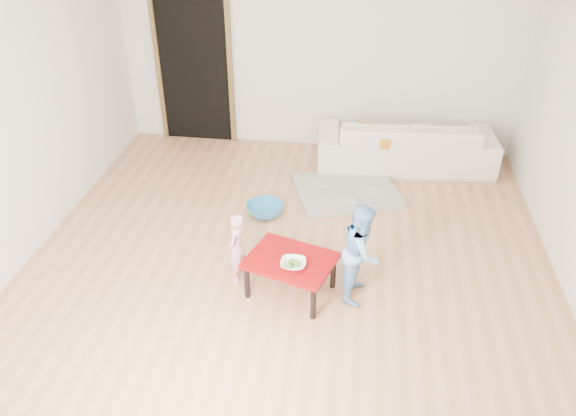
% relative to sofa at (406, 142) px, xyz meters
% --- Properties ---
extents(floor, '(5.00, 5.00, 0.01)m').
position_rel_sofa_xyz_m(floor, '(-1.15, -2.05, -0.31)').
color(floor, '#B2794C').
rests_on(floor, ground).
extents(back_wall, '(5.00, 0.02, 2.60)m').
position_rel_sofa_xyz_m(back_wall, '(-1.15, 0.45, 0.99)').
color(back_wall, silver).
rests_on(back_wall, floor).
extents(left_wall, '(0.02, 5.00, 2.60)m').
position_rel_sofa_xyz_m(left_wall, '(-3.65, -2.05, 0.99)').
color(left_wall, silver).
rests_on(left_wall, floor).
extents(doorway, '(1.02, 0.08, 2.11)m').
position_rel_sofa_xyz_m(doorway, '(-2.75, 0.43, 0.71)').
color(doorway, brown).
rests_on(doorway, back_wall).
extents(sofa, '(2.20, 0.98, 0.63)m').
position_rel_sofa_xyz_m(sofa, '(0.00, 0.00, 0.00)').
color(sofa, silver).
rests_on(sofa, floor).
extents(cushion, '(0.55, 0.50, 0.13)m').
position_rel_sofa_xyz_m(cushion, '(-0.41, -0.21, 0.16)').
color(cushion, orange).
rests_on(cushion, sofa).
extents(red_table, '(0.86, 0.74, 0.37)m').
position_rel_sofa_xyz_m(red_table, '(-1.08, -2.61, -0.13)').
color(red_table, maroon).
rests_on(red_table, floor).
extents(bowl, '(0.22, 0.22, 0.05)m').
position_rel_sofa_xyz_m(bowl, '(-1.04, -2.72, 0.08)').
color(bowl, white).
rests_on(bowl, red_table).
extents(broccoli, '(0.12, 0.12, 0.06)m').
position_rel_sofa_xyz_m(broccoli, '(-1.04, -2.72, 0.08)').
color(broccoli, '#2D5919').
rests_on(broccoli, red_table).
extents(child_pink, '(0.18, 0.26, 0.69)m').
position_rel_sofa_xyz_m(child_pink, '(-1.58, -2.50, 0.03)').
color(child_pink, '#E46881').
rests_on(child_pink, floor).
extents(child_blue, '(0.41, 0.49, 0.91)m').
position_rel_sofa_xyz_m(child_blue, '(-0.47, -2.55, 0.14)').
color(child_blue, '#5FABDD').
rests_on(child_blue, floor).
extents(basin, '(0.40, 0.40, 0.13)m').
position_rel_sofa_xyz_m(basin, '(-1.52, -1.39, -0.25)').
color(basin, teal).
rests_on(basin, floor).
extents(blanket, '(1.38, 1.26, 0.06)m').
position_rel_sofa_xyz_m(blanket, '(-0.67, -0.81, -0.28)').
color(blanket, '#9A9788').
rests_on(blanket, floor).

